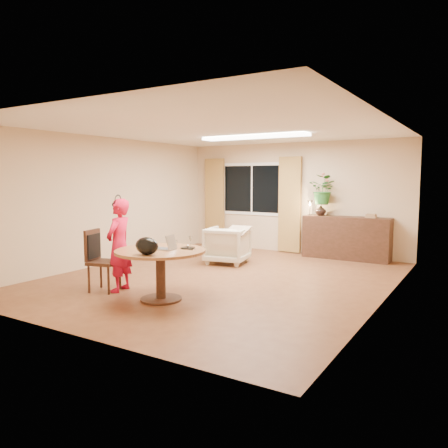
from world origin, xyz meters
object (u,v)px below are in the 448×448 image
dining_table (161,260)px  child (119,245)px  dining_chair (104,261)px  armchair (228,245)px  sideboard (346,238)px

dining_table → child: child is taller
dining_chair → child: size_ratio=0.67×
dining_table → dining_chair: size_ratio=1.35×
dining_table → armchair: size_ratio=1.56×
child → dining_table: bearing=72.8°
dining_table → sideboard: 4.84m
dining_table → sideboard: bearing=73.4°
dining_table → child: bearing=175.2°
dining_table → child: size_ratio=0.90×
armchair → child: bearing=73.2°
child → armchair: (0.29, 2.81, -0.35)m
armchair → dining_chair: bearing=69.7°
child → sideboard: size_ratio=0.78×
child → armchair: bearing=161.7°
child → sideboard: (2.27, 4.56, -0.26)m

